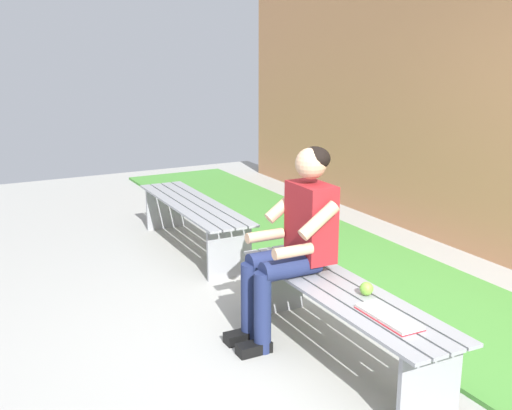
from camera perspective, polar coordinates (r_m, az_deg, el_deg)
The scene contains 7 objects.
ground_plane at distance 4.66m, azimuth -11.54°, elevation -10.15°, with size 10.00×7.00×0.04m, color #9E9E99.
grass_strip at distance 5.51m, azimuth 9.49°, elevation -5.69°, with size 9.00×1.38×0.03m, color #478C38.
bench_near at distance 3.92m, azimuth 7.69°, elevation -8.94°, with size 1.82×0.46×0.46m.
bench_far at distance 5.89m, azimuth -5.67°, elevation -0.78°, with size 1.85×0.46×0.46m.
person_seated at distance 4.05m, azimuth 3.48°, elevation -2.83°, with size 0.50×0.69×1.26m.
apple at distance 3.80m, azimuth 9.89°, elevation -7.41°, with size 0.08×0.08×0.08m, color #72B738.
book_open at distance 3.52m, azimuth 11.82°, elevation -9.83°, with size 0.41×0.16×0.02m.
Camera 1 is at (-2.91, 2.11, 1.90)m, focal length 44.56 mm.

